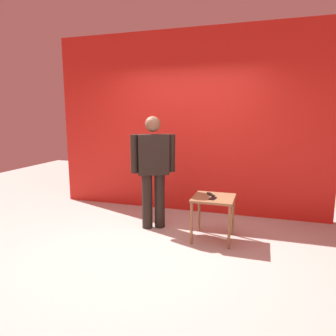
{
  "coord_description": "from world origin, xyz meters",
  "views": [
    {
      "loc": [
        1.28,
        -3.47,
        1.68
      ],
      "look_at": [
        0.02,
        0.55,
        0.94
      ],
      "focal_mm": 32.65,
      "sensor_mm": 36.0,
      "label": 1
    }
  ],
  "objects_px": {
    "tv_remote": "(211,194)",
    "standing_person": "(153,167)",
    "cell_phone": "(213,198)",
    "side_table": "(213,203)"
  },
  "relations": [
    {
      "from": "tv_remote",
      "to": "standing_person",
      "type": "bearing_deg",
      "value": 140.68
    },
    {
      "from": "standing_person",
      "to": "cell_phone",
      "type": "bearing_deg",
      "value": -16.76
    },
    {
      "from": "side_table",
      "to": "tv_remote",
      "type": "height_order",
      "value": "tv_remote"
    },
    {
      "from": "standing_person",
      "to": "cell_phone",
      "type": "xyz_separation_m",
      "value": [
        0.93,
        -0.28,
        -0.33
      ]
    },
    {
      "from": "side_table",
      "to": "cell_phone",
      "type": "distance_m",
      "value": 0.13
    },
    {
      "from": "standing_person",
      "to": "side_table",
      "type": "distance_m",
      "value": 1.03
    },
    {
      "from": "tv_remote",
      "to": "side_table",
      "type": "bearing_deg",
      "value": -87.53
    },
    {
      "from": "cell_phone",
      "to": "tv_remote",
      "type": "xyz_separation_m",
      "value": [
        -0.06,
        0.17,
        0.01
      ]
    },
    {
      "from": "standing_person",
      "to": "side_table",
      "type": "height_order",
      "value": "standing_person"
    },
    {
      "from": "standing_person",
      "to": "side_table",
      "type": "relative_size",
      "value": 2.78
    }
  ]
}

